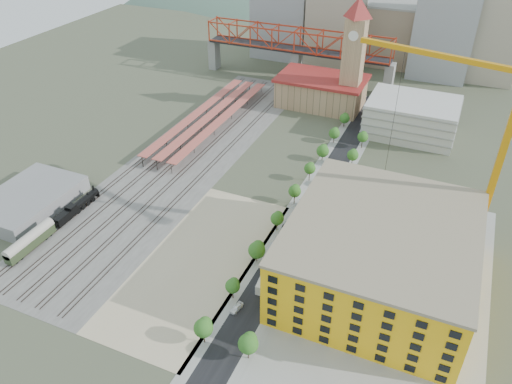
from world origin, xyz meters
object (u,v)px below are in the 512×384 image
at_px(clock_tower, 354,46).
at_px(locomotive, 78,206).
at_px(site_trailer_a, 266,279).
at_px(car_0, 237,308).
at_px(site_trailer_c, 292,235).
at_px(construction_building, 380,254).
at_px(tower_crane, 493,125).
at_px(coach, 30,241).
at_px(site_trailer_b, 279,257).
at_px(site_trailer_d, 295,231).

xyz_separation_m(clock_tower, locomotive, (-58.00, -105.58, -26.82)).
distance_m(site_trailer_a, car_0, 11.94).
bearing_deg(clock_tower, site_trailer_a, -85.90).
relative_size(locomotive, site_trailer_c, 2.32).
relative_size(construction_building, tower_crane, 0.84).
height_order(coach, tower_crane, tower_crane).
xyz_separation_m(locomotive, site_trailer_b, (66.00, 3.46, -0.55)).
xyz_separation_m(coach, car_0, (63.00, 2.36, -2.09)).
relative_size(coach, car_0, 4.02).
relative_size(clock_tower, locomotive, 2.58).
bearing_deg(clock_tower, construction_building, -71.22).
relative_size(site_trailer_d, car_0, 2.37).
height_order(locomotive, tower_crane, tower_crane).
xyz_separation_m(locomotive, car_0, (63.00, -17.61, -1.17)).
xyz_separation_m(construction_building, tower_crane, (18.74, 26.02, 27.76)).
distance_m(locomotive, tower_crane, 120.45).
bearing_deg(site_trailer_c, site_trailer_a, -97.75).
relative_size(site_trailer_a, site_trailer_c, 1.16).
height_order(site_trailer_a, site_trailer_b, site_trailer_a).
distance_m(locomotive, car_0, 65.42).
height_order(construction_building, site_trailer_b, construction_building).
bearing_deg(construction_building, site_trailer_a, -155.85).
distance_m(construction_building, site_trailer_c, 28.47).
relative_size(clock_tower, site_trailer_d, 5.25).
xyz_separation_m(coach, site_trailer_b, (66.00, 23.43, -1.47)).
height_order(tower_crane, site_trailer_a, tower_crane).
bearing_deg(locomotive, tower_crane, 15.93).
height_order(tower_crane, site_trailer_b, tower_crane).
relative_size(clock_tower, site_trailer_a, 5.15).
height_order(coach, site_trailer_b, coach).
height_order(clock_tower, locomotive, clock_tower).
bearing_deg(construction_building, site_trailer_d, 158.87).
bearing_deg(coach, construction_building, 15.53).
bearing_deg(coach, car_0, 2.14).
height_order(construction_building, site_trailer_c, construction_building).
bearing_deg(locomotive, car_0, -15.62).
xyz_separation_m(site_trailer_a, site_trailer_c, (0.00, 19.84, -0.20)).
xyz_separation_m(construction_building, site_trailer_d, (-26.00, 10.05, -8.05)).
distance_m(coach, tower_crane, 126.90).
bearing_deg(site_trailer_d, construction_building, -19.32).
bearing_deg(site_trailer_c, site_trailer_d, 82.25).
height_order(clock_tower, car_0, clock_tower).
xyz_separation_m(construction_building, site_trailer_c, (-26.00, 8.18, -8.22)).
xyz_separation_m(clock_tower, tower_crane, (52.74, -73.97, 8.47)).
xyz_separation_m(site_trailer_b, site_trailer_c, (0.00, 10.31, -0.14)).
xyz_separation_m(site_trailer_d, car_0, (-3.00, -33.24, -0.65)).
bearing_deg(site_trailer_d, car_0, -93.35).
bearing_deg(tower_crane, site_trailer_b, -147.82).
height_order(construction_building, car_0, construction_building).
bearing_deg(coach, site_trailer_c, 27.08).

